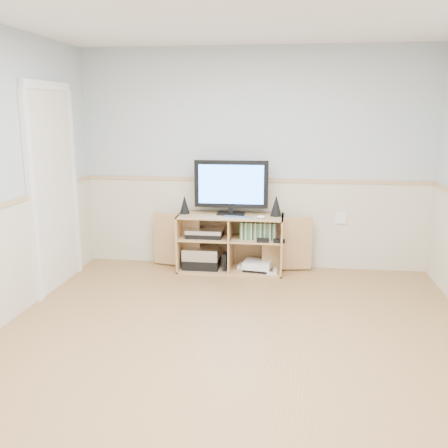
{
  "coord_description": "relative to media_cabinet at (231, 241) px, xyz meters",
  "views": [
    {
      "loc": [
        0.4,
        -3.46,
        1.8
      ],
      "look_at": [
        -0.21,
        1.2,
        0.73
      ],
      "focal_mm": 40.0,
      "sensor_mm": 36.0,
      "label": 1
    }
  ],
  "objects": [
    {
      "name": "room",
      "position": [
        0.18,
        -1.93,
        0.88
      ],
      "size": [
        4.04,
        4.54,
        2.54
      ],
      "color": "tan",
      "rests_on": "ground"
    },
    {
      "name": "media_cabinet",
      "position": [
        0.0,
        0.0,
        0.0
      ],
      "size": [
        1.85,
        0.44,
        0.65
      ],
      "color": "tan",
      "rests_on": "floor"
    },
    {
      "name": "monitor",
      "position": [
        0.0,
        -0.01,
        0.65
      ],
      "size": [
        0.83,
        0.18,
        0.61
      ],
      "color": "black",
      "rests_on": "media_cabinet"
    },
    {
      "name": "speaker_left",
      "position": [
        -0.53,
        -0.03,
        0.42
      ],
      "size": [
        0.11,
        0.11,
        0.21
      ],
      "primitive_type": "cone",
      "color": "black",
      "rests_on": "media_cabinet"
    },
    {
      "name": "speaker_right",
      "position": [
        0.51,
        -0.03,
        0.44
      ],
      "size": [
        0.13,
        0.13,
        0.24
      ],
      "primitive_type": "cone",
      "color": "black",
      "rests_on": "media_cabinet"
    },
    {
      "name": "keyboard",
      "position": [
        0.09,
        -0.19,
        0.32
      ],
      "size": [
        0.33,
        0.17,
        0.01
      ],
      "primitive_type": "cube",
      "rotation": [
        0.0,
        0.0,
        -0.13
      ],
      "color": "white",
      "rests_on": "media_cabinet"
    },
    {
      "name": "mouse",
      "position": [
        0.35,
        -0.19,
        0.34
      ],
      "size": [
        0.1,
        0.07,
        0.04
      ],
      "primitive_type": "ellipsoid",
      "rotation": [
        0.0,
        0.0,
        -0.08
      ],
      "color": "white",
      "rests_on": "media_cabinet"
    },
    {
      "name": "av_components",
      "position": [
        -0.32,
        -0.05,
        -0.11
      ],
      "size": [
        0.5,
        0.3,
        0.47
      ],
      "color": "black",
      "rests_on": "media_cabinet"
    },
    {
      "name": "game_consoles",
      "position": [
        0.3,
        -0.07,
        -0.26
      ],
      "size": [
        0.46,
        0.3,
        0.11
      ],
      "color": "white",
      "rests_on": "media_cabinet"
    },
    {
      "name": "game_cases",
      "position": [
        0.32,
        -0.07,
        0.15
      ],
      "size": [
        0.4,
        0.14,
        0.19
      ],
      "primitive_type": "cube",
      "color": "#3F8C3F",
      "rests_on": "media_cabinet"
    },
    {
      "name": "wall_outlet",
      "position": [
        1.24,
        0.18,
        0.27
      ],
      "size": [
        0.12,
        0.03,
        0.12
      ],
      "primitive_type": "cube",
      "color": "white",
      "rests_on": "wall_back"
    }
  ]
}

